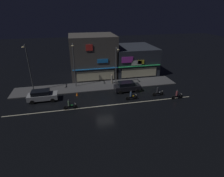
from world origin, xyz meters
TOP-DOWN VIEW (x-y plane):
  - ground_plane at (0.00, 0.00)m, footprint 140.00×140.00m
  - lane_divider_stripe at (0.00, 0.00)m, footprint 27.03×0.16m
  - sidewalk_far at (0.00, 7.19)m, footprint 28.46×4.13m
  - storefront_left_block at (0.00, 13.05)m, footprint 8.72×7.74m
  - storefront_center_block at (8.54, 13.78)m, footprint 8.88×9.21m
  - streetlamp_west at (-10.77, 7.22)m, footprint 0.44×1.64m
  - streetlamp_mid at (-3.76, 7.55)m, footprint 0.44×1.64m
  - streetlamp_east at (3.36, 7.07)m, footprint 0.44×1.64m
  - pedestrian_on_sidewalk at (2.73, 7.73)m, footprint 0.32×0.32m
  - parked_car_near_kerb at (-8.84, 3.58)m, footprint 4.30×1.98m
  - parked_car_trailing at (4.50, 4.12)m, footprint 4.30×1.98m
  - motorcycle_lead at (11.18, -0.27)m, footprint 1.90×0.60m
  - motorcycle_following at (-4.83, 0.04)m, footprint 1.90×0.60m
  - motorcycle_opposite_lane at (4.28, 0.95)m, footprint 1.90×0.60m
  - motorcycle_trailing_far at (8.77, 1.34)m, footprint 1.90×0.60m
  - traffic_cone at (-3.73, 4.24)m, footprint 0.36×0.36m

SIDE VIEW (x-z plane):
  - ground_plane at x=0.00m, z-range 0.00..0.00m
  - lane_divider_stripe at x=0.00m, z-range 0.00..0.01m
  - sidewalk_far at x=0.00m, z-range 0.00..0.14m
  - traffic_cone at x=-3.73m, z-range 0.00..0.55m
  - motorcycle_lead at x=11.18m, z-range -0.13..1.39m
  - motorcycle_following at x=-4.83m, z-range -0.13..1.39m
  - motorcycle_opposite_lane at x=4.28m, z-range -0.13..1.39m
  - motorcycle_trailing_far at x=8.77m, z-range -0.13..1.39m
  - parked_car_near_kerb at x=-8.84m, z-range 0.03..1.70m
  - parked_car_trailing at x=4.50m, z-range 0.03..1.70m
  - pedestrian_on_sidewalk at x=2.73m, z-range 0.09..1.85m
  - storefront_center_block at x=8.54m, z-range 0.00..5.49m
  - storefront_left_block at x=0.00m, z-range 0.00..8.17m
  - streetlamp_east at x=3.36m, z-range 0.77..7.46m
  - streetlamp_mid at x=-3.76m, z-range 0.79..8.31m
  - streetlamp_west at x=-10.77m, z-range 0.79..8.47m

